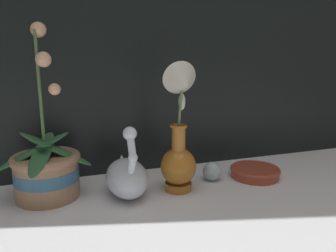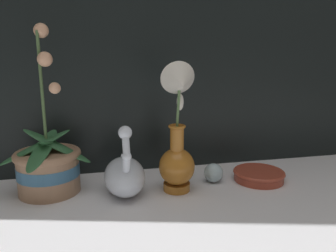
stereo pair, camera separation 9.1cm
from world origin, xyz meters
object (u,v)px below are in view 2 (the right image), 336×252
at_px(orchid_potted_plant, 48,164).
at_px(blue_vase, 178,143).
at_px(swan_figurine, 125,174).
at_px(glass_sphere, 214,173).
at_px(amber_dish, 259,175).

distance_m(orchid_potted_plant, blue_vase, 0.35).
xyz_separation_m(swan_figurine, glass_sphere, (0.26, 0.02, -0.03)).
height_order(orchid_potted_plant, swan_figurine, orchid_potted_plant).
xyz_separation_m(blue_vase, glass_sphere, (0.12, 0.04, -0.11)).
distance_m(orchid_potted_plant, swan_figurine, 0.21).
distance_m(glass_sphere, amber_dish, 0.14).
bearing_deg(swan_figurine, glass_sphere, 5.22).
relative_size(orchid_potted_plant, swan_figurine, 2.23).
relative_size(blue_vase, glass_sphere, 6.28).
relative_size(orchid_potted_plant, blue_vase, 1.26).
height_order(swan_figurine, blue_vase, blue_vase).
bearing_deg(glass_sphere, orchid_potted_plant, 176.28).
distance_m(swan_figurine, blue_vase, 0.16).
relative_size(glass_sphere, amber_dish, 0.37).
bearing_deg(swan_figurine, orchid_potted_plant, 164.85).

